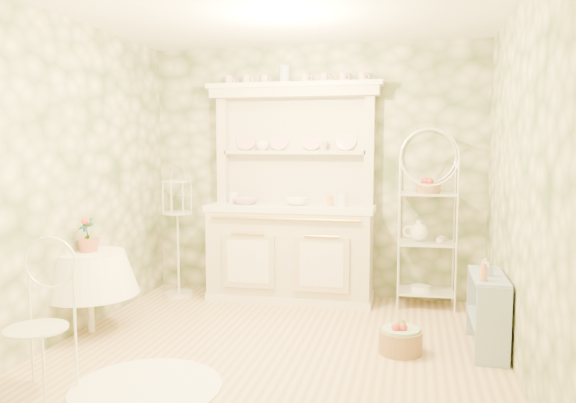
% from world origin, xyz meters
% --- Properties ---
extents(floor, '(3.60, 3.60, 0.00)m').
position_xyz_m(floor, '(0.00, 0.00, 0.00)').
color(floor, '#D6B888').
rests_on(floor, ground).
extents(ceiling, '(3.60, 3.60, 0.00)m').
position_xyz_m(ceiling, '(0.00, 0.00, 2.70)').
color(ceiling, white).
rests_on(ceiling, floor).
extents(wall_left, '(3.60, 3.60, 0.00)m').
position_xyz_m(wall_left, '(-1.80, 0.00, 1.35)').
color(wall_left, beige).
rests_on(wall_left, floor).
extents(wall_right, '(3.60, 3.60, 0.00)m').
position_xyz_m(wall_right, '(1.80, 0.00, 1.35)').
color(wall_right, beige).
rests_on(wall_right, floor).
extents(wall_back, '(3.60, 3.60, 0.00)m').
position_xyz_m(wall_back, '(0.00, 1.80, 1.35)').
color(wall_back, beige).
rests_on(wall_back, floor).
extents(wall_front, '(3.60, 3.60, 0.00)m').
position_xyz_m(wall_front, '(0.00, -1.80, 1.35)').
color(wall_front, beige).
rests_on(wall_front, floor).
extents(kitchen_dresser, '(1.87, 0.61, 2.29)m').
position_xyz_m(kitchen_dresser, '(-0.20, 1.52, 1.15)').
color(kitchen_dresser, beige).
rests_on(kitchen_dresser, floor).
extents(bakers_rack, '(0.55, 0.40, 1.72)m').
position_xyz_m(bakers_rack, '(1.20, 1.58, 0.86)').
color(bakers_rack, white).
rests_on(bakers_rack, floor).
extents(side_shelf, '(0.32, 0.72, 0.60)m').
position_xyz_m(side_shelf, '(1.65, 0.39, 0.30)').
color(side_shelf, '#93A8C2').
rests_on(side_shelf, floor).
extents(round_table, '(0.63, 0.63, 0.61)m').
position_xyz_m(round_table, '(-1.68, 0.09, 0.30)').
color(round_table, white).
rests_on(round_table, floor).
extents(cafe_chair, '(0.51, 0.51, 0.94)m').
position_xyz_m(cafe_chair, '(-1.31, -1.12, 0.47)').
color(cafe_chair, white).
rests_on(cafe_chair, floor).
extents(birdcage_stand, '(0.36, 0.36, 1.41)m').
position_xyz_m(birdcage_stand, '(-1.42, 1.39, 0.70)').
color(birdcage_stand, white).
rests_on(birdcage_stand, floor).
extents(floor_basket, '(0.42, 0.42, 0.21)m').
position_xyz_m(floor_basket, '(0.98, 0.18, 0.10)').
color(floor_basket, '#9B764B').
rests_on(floor_basket, floor).
extents(lace_rug, '(1.10, 1.10, 0.01)m').
position_xyz_m(lace_rug, '(-0.68, -0.86, 0.00)').
color(lace_rug, white).
rests_on(lace_rug, floor).
extents(bowl_floral, '(0.30, 0.30, 0.07)m').
position_xyz_m(bowl_floral, '(-0.68, 1.51, 1.02)').
color(bowl_floral, white).
rests_on(bowl_floral, kitchen_dresser).
extents(bowl_white, '(0.32, 0.32, 0.08)m').
position_xyz_m(bowl_white, '(-0.13, 1.52, 1.02)').
color(bowl_white, white).
rests_on(bowl_white, kitchen_dresser).
extents(cup_left, '(0.15, 0.15, 0.11)m').
position_xyz_m(cup_left, '(-0.55, 1.68, 1.61)').
color(cup_left, white).
rests_on(cup_left, kitchen_dresser).
extents(cup_right, '(0.12, 0.12, 0.10)m').
position_xyz_m(cup_right, '(0.12, 1.68, 1.61)').
color(cup_right, white).
rests_on(cup_right, kitchen_dresser).
extents(potted_geranium, '(0.19, 0.16, 0.30)m').
position_xyz_m(potted_geranium, '(-1.68, 0.08, 0.85)').
color(potted_geranium, '#3F7238').
rests_on(potted_geranium, round_table).
extents(bottle_amber, '(0.08, 0.08, 0.16)m').
position_xyz_m(bottle_amber, '(1.59, 0.18, 0.68)').
color(bottle_amber, '#D28950').
rests_on(bottle_amber, side_shelf).
extents(bottle_blue, '(0.07, 0.07, 0.11)m').
position_xyz_m(bottle_blue, '(1.64, 0.34, 0.65)').
color(bottle_blue, '#ADBFDC').
rests_on(bottle_blue, side_shelf).
extents(bottle_glass, '(0.07, 0.07, 0.08)m').
position_xyz_m(bottle_glass, '(1.66, 0.65, 0.65)').
color(bottle_glass, silver).
rests_on(bottle_glass, side_shelf).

